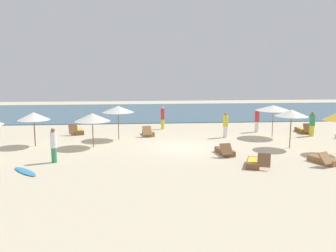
{
  "coord_description": "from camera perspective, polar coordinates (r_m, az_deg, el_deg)",
  "views": [
    {
      "loc": [
        -2.55,
        -20.26,
        4.49
      ],
      "look_at": [
        -0.76,
        0.85,
        1.1
      ],
      "focal_mm": 38.72,
      "sensor_mm": 36.0,
      "label": 1
    }
  ],
  "objects": [
    {
      "name": "ground_plane",
      "position": [
        20.91,
        2.28,
        -3.32
      ],
      "size": [
        60.0,
        60.0,
        0.0
      ],
      "primitive_type": "plane",
      "color": "beige"
    },
    {
      "name": "ocean_water",
      "position": [
        37.62,
        -0.93,
        2.27
      ],
      "size": [
        48.0,
        16.0,
        0.06
      ],
      "primitive_type": "cube",
      "color": "#3D6075",
      "rests_on": "ground_plane"
    },
    {
      "name": "umbrella_0",
      "position": [
        21.06,
        -11.83,
        1.35
      ],
      "size": [
        2.01,
        2.01,
        1.95
      ],
      "color": "brown",
      "rests_on": "ground_plane"
    },
    {
      "name": "umbrella_1",
      "position": [
        22.23,
        -20.39,
        1.46
      ],
      "size": [
        1.83,
        1.83,
        1.98
      ],
      "color": "brown",
      "rests_on": "ground_plane"
    },
    {
      "name": "umbrella_2",
      "position": [
        23.03,
        -7.86,
        2.65
      ],
      "size": [
        1.99,
        1.99,
        2.15
      ],
      "color": "brown",
      "rests_on": "ground_plane"
    },
    {
      "name": "umbrella_3",
      "position": [
        24.53,
        16.25,
        2.75
      ],
      "size": [
        2.29,
        2.29,
        2.11
      ],
      "color": "olive",
      "rests_on": "ground_plane"
    },
    {
      "name": "umbrella_6",
      "position": [
        21.41,
        18.86,
        1.95
      ],
      "size": [
        1.84,
        1.84,
        2.2
      ],
      "color": "brown",
      "rests_on": "ground_plane"
    },
    {
      "name": "lounger_0",
      "position": [
        25.8,
        -14.06,
        -0.81
      ],
      "size": [
        1.05,
        1.74,
        0.74
      ],
      "color": "brown",
      "rests_on": "ground_plane"
    },
    {
      "name": "lounger_1",
      "position": [
        27.19,
        20.45,
        -0.61
      ],
      "size": [
        0.72,
        1.69,
        0.73
      ],
      "color": "brown",
      "rests_on": "ground_plane"
    },
    {
      "name": "lounger_2",
      "position": [
        17.28,
        13.46,
        -5.62
      ],
      "size": [
        1.16,
        1.77,
        0.71
      ],
      "color": "brown",
      "rests_on": "ground_plane"
    },
    {
      "name": "lounger_3",
      "position": [
        24.5,
        -3.13,
        -1.06
      ],
      "size": [
        0.84,
        1.73,
        0.72
      ],
      "color": "olive",
      "rests_on": "ground_plane"
    },
    {
      "name": "lounger_4",
      "position": [
        18.81,
        23.33,
        -4.95
      ],
      "size": [
        1.19,
        1.8,
        0.67
      ],
      "color": "olive",
      "rests_on": "ground_plane"
    },
    {
      "name": "lounger_5",
      "position": [
        19.3,
        8.95,
        -3.96
      ],
      "size": [
        0.82,
        1.75,
        0.7
      ],
      "color": "brown",
      "rests_on": "ground_plane"
    },
    {
      "name": "person_0",
      "position": [
        26.85,
        -0.84,
        1.34
      ],
      "size": [
        0.36,
        0.36,
        1.7
      ],
      "color": "yellow",
      "rests_on": "ground_plane"
    },
    {
      "name": "person_1",
      "position": [
        25.94,
        21.75,
        0.32
      ],
      "size": [
        0.4,
        0.4,
        1.66
      ],
      "color": "yellow",
      "rests_on": "ground_plane"
    },
    {
      "name": "person_2",
      "position": [
        18.17,
        -17.57,
        -2.9
      ],
      "size": [
        0.37,
        0.37,
        1.67
      ],
      "color": "#338C59",
      "rests_on": "ground_plane"
    },
    {
      "name": "person_3",
      "position": [
        26.4,
        13.84,
        0.91
      ],
      "size": [
        0.38,
        0.38,
        1.7
      ],
      "color": "white",
      "rests_on": "ground_plane"
    },
    {
      "name": "person_4",
      "position": [
        23.87,
        9.04,
        0.18
      ],
      "size": [
        0.4,
        0.4,
        1.66
      ],
      "color": "white",
      "rests_on": "ground_plane"
    },
    {
      "name": "surfboard",
      "position": [
        17.09,
        -21.57,
        -6.66
      ],
      "size": [
        1.57,
        1.76,
        0.07
      ],
      "color": "#338CCC",
      "rests_on": "ground_plane"
    }
  ]
}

